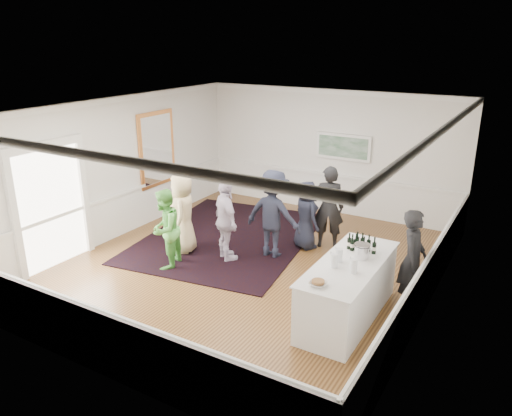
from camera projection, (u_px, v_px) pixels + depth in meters
The scene contains 23 objects.
floor at pixel (249, 266), 10.20m from camera, with size 8.00×8.00×0.00m, color brown.
ceiling at pixel (249, 108), 9.14m from camera, with size 7.00×8.00×0.02m, color white.
wall_left at pixel (118, 168), 11.35m from camera, with size 0.02×8.00×3.20m, color white.
wall_right at pixel (436, 224), 7.99m from camera, with size 0.02×8.00×3.20m, color white.
wall_back at pixel (329, 152), 12.93m from camera, with size 7.00×0.02×3.20m, color white.
wall_front at pixel (88, 270), 6.41m from camera, with size 7.00×0.02×3.20m, color white.
wainscoting at pixel (249, 243), 10.03m from camera, with size 7.00×8.00×1.00m, color white, non-canonical shape.
mirror at pixel (157, 149), 12.32m from camera, with size 0.05×1.25×1.85m.
doorway at pixel (50, 198), 9.83m from camera, with size 0.10×1.78×2.56m.
landscape_painting at pixel (343, 147), 12.63m from camera, with size 1.44×0.06×0.66m.
area_rug at pixel (228, 237), 11.62m from camera, with size 3.54×4.65×0.02m, color black.
serving_table at pixel (348, 290), 8.18m from camera, with size 0.94×2.47×1.00m.
bartender at pixel (412, 260), 8.39m from camera, with size 0.65×0.42×1.77m, color black.
guest_tan at pixel (183, 213), 10.61m from camera, with size 0.85×0.56×1.75m, color tan.
guest_green at pixel (165, 229), 9.90m from camera, with size 0.79×0.62×1.63m, color #58B347.
guest_lilac at pixel (226, 221), 10.21m from camera, with size 1.02×0.42×1.74m, color silver.
guest_dark_a at pixel (273, 214), 10.37m from camera, with size 1.21×0.70×1.88m, color #1B1E2E.
guest_dark_b at pixel (328, 207), 10.84m from camera, with size 0.67×0.44×1.85m, color black.
guest_navy at pixel (306, 215), 10.85m from camera, with size 0.74×0.48×1.51m, color #1B1E2E.
wine_bottles at pixel (360, 242), 8.42m from camera, with size 0.50×0.23×0.31m.
juice_pitchers at pixel (342, 260), 7.83m from camera, with size 0.45×0.36×0.24m.
ice_bucket at pixel (362, 252), 8.14m from camera, with size 0.26×0.26×0.24m, color silver.
nut_bowl at pixel (318, 283), 7.28m from camera, with size 0.27×0.27×0.07m.
Camera 1 is at (4.80, -7.90, 4.47)m, focal length 35.00 mm.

